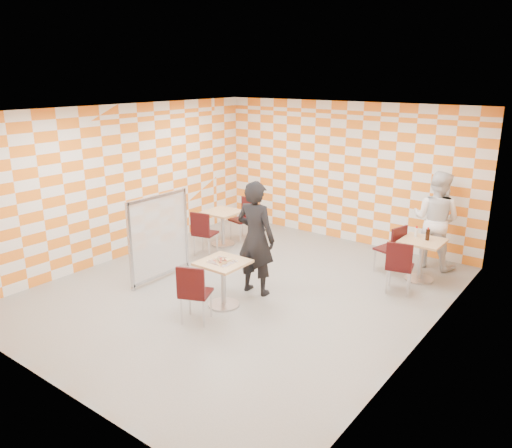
{
  "coord_description": "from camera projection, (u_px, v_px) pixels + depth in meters",
  "views": [
    {
      "loc": [
        4.87,
        -6.14,
        3.55
      ],
      "look_at": [
        0.1,
        0.2,
        1.15
      ],
      "focal_mm": 35.0,
      "sensor_mm": 36.0,
      "label": 1
    }
  ],
  "objects": [
    {
      "name": "empty_table",
      "position": [
        223.0,
        222.0,
        10.64
      ],
      "size": [
        0.7,
        0.7,
        0.75
      ],
      "color": "#DBB476",
      "rests_on": "ground"
    },
    {
      "name": "chair_empty_far",
      "position": [
        244.0,
        215.0,
        11.03
      ],
      "size": [
        0.5,
        0.51,
        0.92
      ],
      "color": "#350A0C",
      "rests_on": "ground"
    },
    {
      "name": "man_dark",
      "position": [
        256.0,
        238.0,
        8.18
      ],
      "size": [
        0.72,
        0.5,
        1.92
      ],
      "primitive_type": "imported",
      "rotation": [
        0.0,
        0.0,
        3.2
      ],
      "color": "black",
      "rests_on": "ground"
    },
    {
      "name": "chair_main_front",
      "position": [
        193.0,
        290.0,
        7.22
      ],
      "size": [
        0.56,
        0.56,
        0.92
      ],
      "color": "#350A0C",
      "rests_on": "ground"
    },
    {
      "name": "chair_empty_near",
      "position": [
        203.0,
        230.0,
        9.97
      ],
      "size": [
        0.51,
        0.51,
        0.92
      ],
      "color": "#350A0C",
      "rests_on": "ground"
    },
    {
      "name": "chair_second_front",
      "position": [
        399.0,
        263.0,
        8.23
      ],
      "size": [
        0.51,
        0.51,
        0.92
      ],
      "color": "#350A0C",
      "rests_on": "ground"
    },
    {
      "name": "sport_bottle",
      "position": [
        416.0,
        232.0,
        8.9
      ],
      "size": [
        0.06,
        0.06,
        0.2
      ],
      "color": "white",
      "rests_on": "second_table"
    },
    {
      "name": "second_table",
      "position": [
        421.0,
        253.0,
        8.8
      ],
      "size": [
        0.7,
        0.7,
        0.75
      ],
      "color": "#DBB476",
      "rests_on": "ground"
    },
    {
      "name": "main_table",
      "position": [
        223.0,
        276.0,
        7.81
      ],
      "size": [
        0.7,
        0.7,
        0.75
      ],
      "color": "#DBB476",
      "rests_on": "ground"
    },
    {
      "name": "partition",
      "position": [
        159.0,
        237.0,
        8.78
      ],
      "size": [
        0.08,
        1.38,
        1.55
      ],
      "color": "white",
      "rests_on": "ground"
    },
    {
      "name": "chair_second_side",
      "position": [
        393.0,
        246.0,
        9.07
      ],
      "size": [
        0.53,
        0.52,
        0.92
      ],
      "color": "#350A0C",
      "rests_on": "ground"
    },
    {
      "name": "soda_bottle",
      "position": [
        428.0,
        234.0,
        8.71
      ],
      "size": [
        0.07,
        0.07,
        0.23
      ],
      "color": "black",
      "rests_on": "second_table"
    },
    {
      "name": "pizza_on_foil",
      "position": [
        222.0,
        261.0,
        7.73
      ],
      "size": [
        0.4,
        0.4,
        0.04
      ],
      "color": "silver",
      "rests_on": "main_table"
    },
    {
      "name": "room_shell",
      "position": [
        263.0,
        199.0,
        8.51
      ],
      "size": [
        7.0,
        7.0,
        7.0
      ],
      "color": "#969690",
      "rests_on": "ground"
    },
    {
      "name": "man_white",
      "position": [
        436.0,
        220.0,
        9.34
      ],
      "size": [
        0.95,
        0.77,
        1.85
      ],
      "primitive_type": "imported",
      "rotation": [
        0.0,
        0.0,
        3.06
      ],
      "color": "white",
      "rests_on": "ground"
    }
  ]
}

